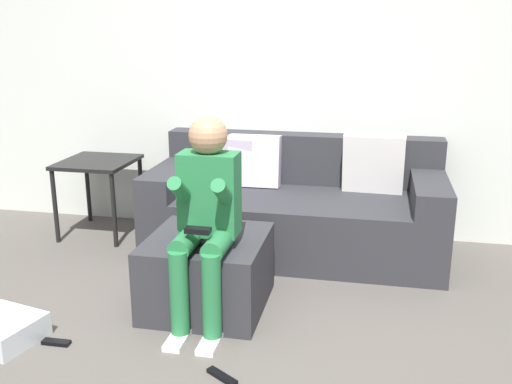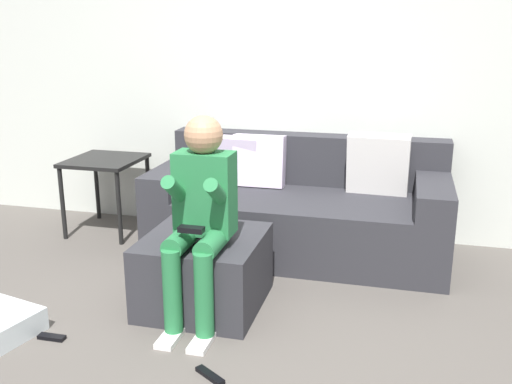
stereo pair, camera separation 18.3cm
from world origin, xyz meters
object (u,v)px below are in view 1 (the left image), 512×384
person_seated (205,210)px  remote_by_storage_bin (56,342)px  side_table (98,171)px  remote_near_ottoman (222,377)px  ottoman (208,272)px  couch_sectional (296,208)px

person_seated → remote_by_storage_bin: (-0.73, -0.44, -0.67)m
side_table → remote_near_ottoman: (1.53, -1.82, -0.53)m
side_table → remote_by_storage_bin: (0.56, -1.70, -0.53)m
ottoman → person_seated: bearing=-74.4°
person_seated → remote_near_ottoman: 0.90m
remote_near_ottoman → remote_by_storage_bin: 0.98m
remote_near_ottoman → couch_sectional: bearing=119.7°
couch_sectional → side_table: 1.65m
couch_sectional → side_table: (-1.64, 0.02, 0.21)m
person_seated → side_table: person_seated is taller
couch_sectional → remote_near_ottoman: size_ratio=11.59×
remote_by_storage_bin → ottoman: bearing=40.8°
side_table → ottoman: bearing=-41.2°
person_seated → remote_near_ottoman: size_ratio=6.37×
side_table → remote_near_ottoman: side_table is taller
person_seated → remote_by_storage_bin: 1.08m
couch_sectional → side_table: couch_sectional is taller
ottoman → remote_by_storage_bin: 0.94m
remote_by_storage_bin → couch_sectional: bearing=56.2°
remote_near_ottoman → person_seated: bearing=146.0°
ottoman → remote_by_storage_bin: ottoman is taller
couch_sectional → ottoman: couch_sectional is taller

